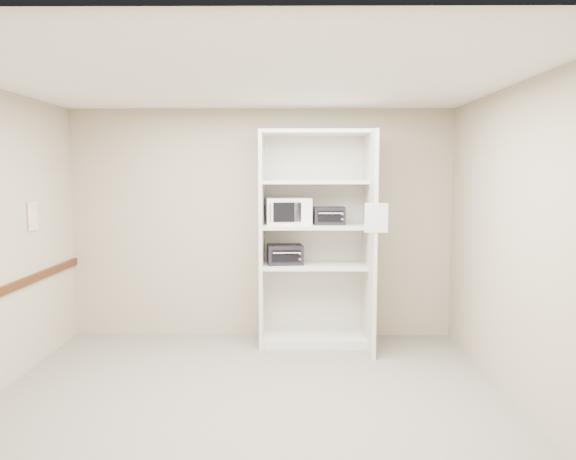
{
  "coord_description": "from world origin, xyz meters",
  "views": [
    {
      "loc": [
        0.36,
        -4.63,
        1.94
      ],
      "look_at": [
        0.32,
        1.44,
        1.33
      ],
      "focal_mm": 35.0,
      "sensor_mm": 36.0,
      "label": 1
    }
  ],
  "objects_px": {
    "microwave": "(288,211)",
    "toaster_oven_upper": "(329,216)",
    "toaster_oven_lower": "(285,254)",
    "shelving_unit": "(319,245)"
  },
  "relations": [
    {
      "from": "toaster_oven_lower",
      "to": "toaster_oven_upper",
      "type": "bearing_deg",
      "value": -2.68
    },
    {
      "from": "shelving_unit",
      "to": "toaster_oven_upper",
      "type": "distance_m",
      "value": 0.36
    },
    {
      "from": "toaster_oven_upper",
      "to": "shelving_unit",
      "type": "bearing_deg",
      "value": -175.7
    },
    {
      "from": "toaster_oven_upper",
      "to": "toaster_oven_lower",
      "type": "height_order",
      "value": "toaster_oven_upper"
    },
    {
      "from": "shelving_unit",
      "to": "toaster_oven_lower",
      "type": "height_order",
      "value": "shelving_unit"
    },
    {
      "from": "toaster_oven_upper",
      "to": "microwave",
      "type": "bearing_deg",
      "value": 175.47
    },
    {
      "from": "microwave",
      "to": "toaster_oven_upper",
      "type": "bearing_deg",
      "value": -8.48
    },
    {
      "from": "microwave",
      "to": "toaster_oven_upper",
      "type": "xyz_separation_m",
      "value": [
        0.46,
        -0.02,
        -0.05
      ]
    },
    {
      "from": "shelving_unit",
      "to": "toaster_oven_lower",
      "type": "bearing_deg",
      "value": -176.84
    },
    {
      "from": "toaster_oven_upper",
      "to": "toaster_oven_lower",
      "type": "distance_m",
      "value": 0.67
    }
  ]
}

